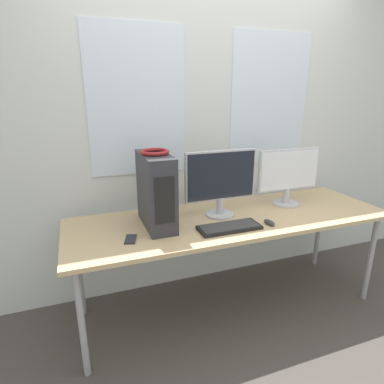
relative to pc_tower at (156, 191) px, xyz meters
name	(u,v)px	position (x,y,z in m)	size (l,w,h in m)	color
ground_plane	(253,338)	(0.54, -0.41, -0.98)	(14.00, 14.00, 0.00)	#47423D
wall_back	(206,124)	(0.54, 0.46, 0.37)	(8.00, 0.07, 2.70)	silver
desk	(232,223)	(0.54, -0.04, -0.29)	(2.29, 0.74, 0.74)	tan
pc_tower	(156,191)	(0.00, 0.00, 0.00)	(0.17, 0.44, 0.48)	#2D2D33
headphones	(155,152)	(0.00, 0.00, 0.25)	(0.19, 0.19, 0.03)	maroon
monitor_main	(221,181)	(0.47, 0.01, 0.02)	(0.52, 0.20, 0.47)	#B7B7BC
monitor_right_near	(288,175)	(1.05, 0.05, 0.00)	(0.52, 0.20, 0.44)	#B7B7BC
keyboard	(229,227)	(0.42, -0.23, -0.23)	(0.41, 0.16, 0.02)	black
mouse	(269,222)	(0.71, -0.25, -0.23)	(0.05, 0.11, 0.03)	#2D2D2D
cell_phone	(131,239)	(-0.21, -0.17, -0.23)	(0.09, 0.13, 0.01)	#232328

